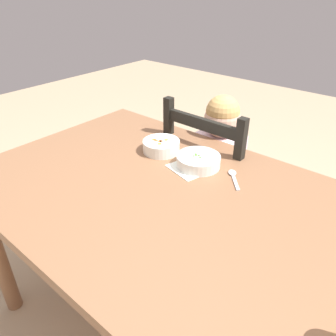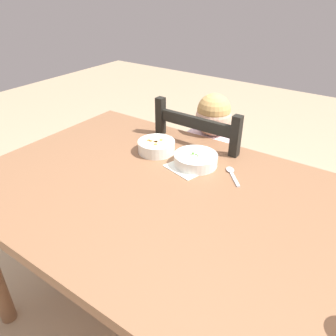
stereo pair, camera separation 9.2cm
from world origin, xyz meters
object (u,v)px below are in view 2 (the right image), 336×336
at_px(spoon, 231,172).
at_px(bowl_of_peas, 196,159).
at_px(bowl_of_carrots, 156,146).
at_px(dining_chair, 206,188).
at_px(dining_table, 174,217).
at_px(child_figure, 208,159).

bearing_deg(spoon, bowl_of_peas, -172.24).
bearing_deg(bowl_of_carrots, dining_chair, 72.15).
height_order(dining_table, bowl_of_carrots, bowl_of_carrots).
relative_size(dining_table, bowl_of_carrots, 9.56).
height_order(dining_table, bowl_of_peas, bowl_of_peas).
bearing_deg(child_figure, dining_table, -74.55).
xyz_separation_m(bowl_of_carrots, spoon, (0.34, 0.02, -0.02)).
relative_size(dining_chair, bowl_of_peas, 5.43).
relative_size(child_figure, bowl_of_peas, 5.49).
xyz_separation_m(dining_table, child_figure, (-0.14, 0.51, -0.04)).
bearing_deg(bowl_of_carrots, child_figure, 71.77).
distance_m(child_figure, bowl_of_peas, 0.35).
xyz_separation_m(dining_chair, spoon, (0.24, -0.28, 0.32)).
distance_m(dining_chair, bowl_of_carrots, 0.46).
relative_size(dining_table, child_figure, 1.58).
distance_m(child_figure, bowl_of_carrots, 0.35).
bearing_deg(spoon, dining_table, -112.85).
xyz_separation_m(child_figure, bowl_of_carrots, (-0.10, -0.29, 0.16)).
bearing_deg(bowl_of_carrots, dining_table, -42.73).
distance_m(dining_table, bowl_of_peas, 0.25).
bearing_deg(dining_table, bowl_of_carrots, 137.27).
bearing_deg(child_figure, bowl_of_peas, -71.78).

